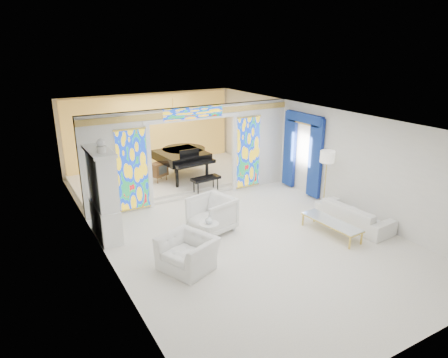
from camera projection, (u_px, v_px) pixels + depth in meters
floor at (224, 219)px, 11.57m from camera, size 12.00×12.00×0.00m
ceiling at (224, 116)px, 10.60m from camera, size 7.00×12.00×0.02m
wall_back at (150, 131)px, 16.01m from camera, size 7.00×0.02×3.00m
wall_front at (417, 273)px, 6.16m from camera, size 7.00×0.02×3.00m
wall_left at (96, 192)px, 9.44m from camera, size 0.02×12.00×3.00m
wall_right at (319, 154)px, 12.73m from camera, size 0.02×12.00×3.00m
partition_wall at (193, 149)px, 12.67m from camera, size 7.00×0.22×3.00m
stained_glass_left at (133, 170)px, 11.75m from camera, size 0.90×0.04×2.40m
stained_glass_right at (248, 152)px, 13.65m from camera, size 0.90×0.04×2.40m
stained_glass_transom at (194, 113)px, 12.21m from camera, size 2.00×0.04×0.34m
alcove_platform at (170, 177)px, 14.91m from camera, size 6.80×3.80×0.18m
gold_curtain_back at (151, 131)px, 15.91m from camera, size 6.70×0.10×2.90m
chandelier at (173, 111)px, 14.12m from camera, size 0.48×0.48×0.30m
blue_drapes at (303, 147)px, 13.23m from camera, size 0.14×1.85×2.65m
china_cabinet at (103, 195)px, 10.17m from camera, size 0.56×1.46×2.72m
armchair_left at (188, 253)px, 8.97m from camera, size 1.39×1.47×0.76m
armchair_right at (212, 214)px, 10.74m from camera, size 1.28×1.25×0.96m
sofa at (354, 215)px, 11.11m from camera, size 1.00×2.23×0.64m
side_table at (209, 231)px, 9.97m from camera, size 0.54×0.54×0.61m
vase at (209, 220)px, 9.86m from camera, size 0.23×0.23×0.20m
coffee_table at (331, 222)px, 10.55m from camera, size 0.65×1.78×0.39m
floor_lamp at (327, 159)px, 12.03m from camera, size 0.52×0.52×1.78m
grand_piano at (183, 155)px, 14.45m from camera, size 2.01×3.13×1.21m
tv_console at (159, 169)px, 14.08m from camera, size 0.69×0.59×0.67m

